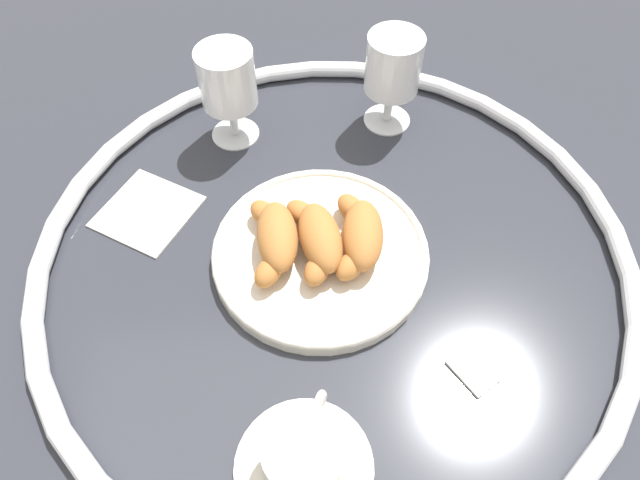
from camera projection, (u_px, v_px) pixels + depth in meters
ground_plane at (333, 257)px, 0.70m from camera, size 2.20×2.20×0.00m
table_chrome_rim at (333, 251)px, 0.69m from camera, size 0.72×0.72×0.02m
pastry_plate at (320, 249)px, 0.70m from camera, size 0.26×0.26×0.02m
croissant_large at (360, 233)px, 0.68m from camera, size 0.14×0.07×0.04m
croissant_small at (317, 236)px, 0.67m from camera, size 0.14×0.08×0.04m
croissant_extra at (275, 238)px, 0.67m from camera, size 0.14×0.06×0.04m
coffee_cup_near at (304, 459)px, 0.54m from camera, size 0.14×0.14×0.06m
juice_glass_left at (393, 68)px, 0.77m from camera, size 0.08×0.08×0.14m
juice_glass_right at (227, 82)px, 0.76m from camera, size 0.08×0.08×0.14m
sugar_packet at (473, 370)px, 0.61m from camera, size 0.06×0.05×0.01m
folded_napkin at (147, 211)px, 0.74m from camera, size 0.15×0.15×0.01m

